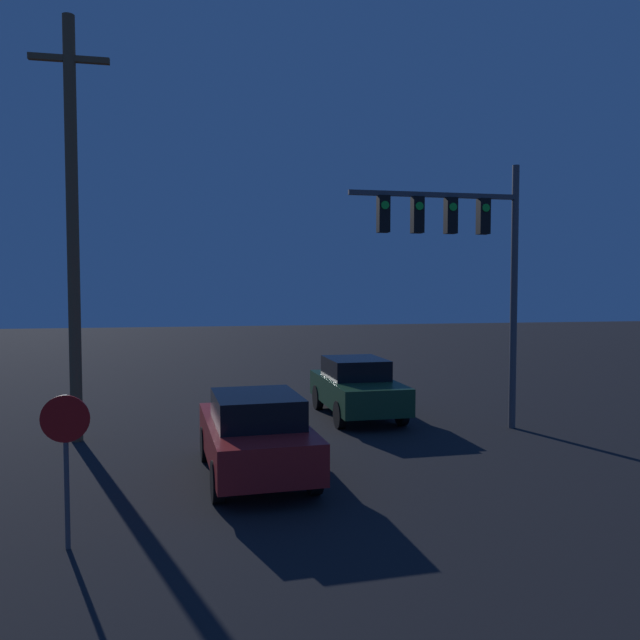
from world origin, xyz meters
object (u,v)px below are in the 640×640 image
Objects in this scene: car_near at (255,434)px; utility_pole at (73,224)px; traffic_signal_mast at (466,246)px; car_far at (357,387)px; stop_sign at (66,443)px.

utility_pole reaches higher than car_near.
car_near is at bearing -152.78° from traffic_signal_mast.
utility_pole reaches higher than traffic_signal_mast.
utility_pole reaches higher than car_far.
car_near is 6.11m from car_far.
car_far is 1.97× the size of stop_sign.
utility_pole is at bearing 133.75° from car_near.
utility_pole is (-7.30, -1.44, 4.31)m from car_far.
traffic_signal_mast is (2.26, -2.20, 3.88)m from car_far.
car_near is at bearing 55.20° from car_far.
utility_pole is at bearing 9.80° from car_far.
stop_sign is (-6.28, -7.93, 0.66)m from car_far.
traffic_signal_mast is 10.78m from stop_sign.
car_near is 1.01× the size of car_far.
utility_pole is (-9.56, 0.76, 0.43)m from traffic_signal_mast.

